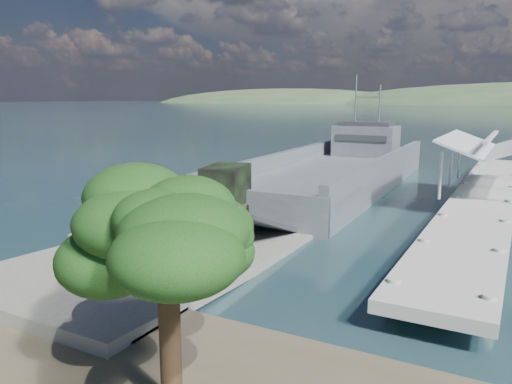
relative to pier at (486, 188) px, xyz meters
name	(u,v)px	position (x,y,z in m)	size (l,w,h in m)	color
ground	(179,254)	(-13.00, -18.77, -1.60)	(1400.00, 1400.00, 0.00)	#1A3A3E
boat_ramp	(166,255)	(-13.00, -19.77, -1.35)	(10.00, 18.00, 0.50)	slate
shoreline_rocks	(98,236)	(-19.20, -18.27, -1.60)	(3.20, 5.60, 0.90)	#575754
pier	(486,188)	(0.00, 0.00, 0.00)	(6.40, 44.00, 6.10)	#B4B5AA
landing_craft	(333,178)	(-12.39, 2.80, -0.69)	(10.50, 37.66, 11.11)	#4D565B
military_truck	(219,199)	(-12.91, -15.05, 0.63)	(3.88, 7.80, 3.48)	black
soldier	(142,233)	(-13.79, -20.57, -0.13)	(0.71, 0.47, 1.95)	#1F331C
overhang_tree	(162,227)	(-5.32, -29.34, 3.27)	(6.70, 6.17, 6.08)	#352415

